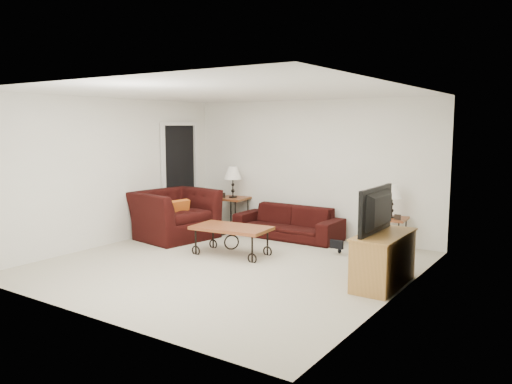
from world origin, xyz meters
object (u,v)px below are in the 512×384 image
side_table_left (233,213)px  television (384,211)px  lamp_left (233,182)px  coffee_table (232,241)px  armchair (175,215)px  sofa (288,222)px  backpack (340,241)px  lamp_right (392,201)px  side_table_right (391,234)px  tv_stand (383,260)px

side_table_left → television: television is taller
lamp_left → coffee_table: lamp_left is taller
lamp_left → armchair: size_ratio=0.46×
side_table_left → sofa: bearing=-7.5°
sofa → backpack: sofa is taller
side_table_left → lamp_right: 3.27m
side_table_left → lamp_right: lamp_right is taller
lamp_right → television: television is taller
television → backpack: size_ratio=2.40×
coffee_table → television: size_ratio=1.20×
lamp_right → coffee_table: size_ratio=0.44×
armchair → backpack: bearing=-68.5°
side_table_left → coffee_table: 2.15m
lamp_left → television: size_ratio=0.60×
side_table_right → television: size_ratio=0.53×
tv_stand → lamp_right: bearing=106.3°
side_table_left → backpack: 2.74m
lamp_right → tv_stand: bearing=-73.7°
lamp_right → backpack: size_ratio=1.27×
lamp_left → armchair: bearing=-103.1°
armchair → television: 4.16m
lamp_left → coffee_table: 2.25m
lamp_right → coffee_table: 2.70m
side_table_right → lamp_left: lamp_left is taller
lamp_left → television: 4.23m
lamp_left → lamp_right: (3.23, 0.00, -0.12)m
sofa → tv_stand: (2.42, -1.73, 0.05)m
lamp_left → sofa: bearing=-7.5°
tv_stand → lamp_left: bearing=153.3°
armchair → sofa: bearing=-45.8°
sofa → side_table_left: bearing=172.5°
backpack → tv_stand: bearing=-23.7°
side_table_left → side_table_right: size_ratio=1.14×
side_table_right → backpack: 0.93m
lamp_right → television: size_ratio=0.53×
lamp_left → tv_stand: 4.28m
lamp_right → armchair: 3.81m
side_table_left → lamp_left: (0.00, 0.00, 0.61)m
side_table_right → side_table_left: bearing=-180.0°
sofa → side_table_left: (-1.37, 0.18, 0.02)m
side_table_left → lamp_left: size_ratio=1.00×
television → backpack: 1.81m
television → backpack: (-1.12, 1.19, -0.76)m
television → backpack: television is taller
sofa → side_table_right: bearing=5.5°
tv_stand → side_table_right: bearing=106.3°
sofa → lamp_left: bearing=172.5°
television → sofa: bearing=-125.8°
coffee_table → backpack: coffee_table is taller
coffee_table → lamp_right: bearing=41.4°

